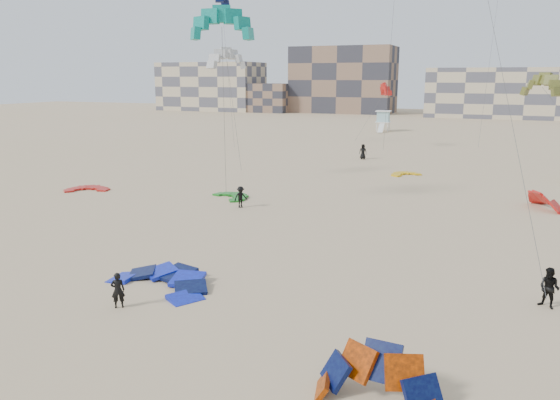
% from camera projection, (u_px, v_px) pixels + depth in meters
% --- Properties ---
extents(ground, '(320.00, 320.00, 0.00)m').
position_uv_depth(ground, '(156.00, 318.00, 22.67)').
color(ground, tan).
rests_on(ground, ground).
extents(kite_ground_blue, '(6.16, 6.35, 1.78)m').
position_uv_depth(kite_ground_blue, '(162.00, 285.00, 26.23)').
color(kite_ground_blue, '#0D27D8').
rests_on(kite_ground_blue, ground).
extents(kite_ground_red, '(4.74, 4.82, 0.62)m').
position_uv_depth(kite_ground_red, '(87.00, 190.00, 48.18)').
color(kite_ground_red, red).
rests_on(kite_ground_red, ground).
extents(kite_ground_green, '(4.73, 4.78, 0.61)m').
position_uv_depth(kite_ground_green, '(231.00, 198.00, 45.24)').
color(kite_ground_green, '#178A1F').
rests_on(kite_ground_green, ground).
extents(kite_ground_red_far, '(5.21, 5.17, 3.85)m').
position_uv_depth(kite_ground_red_far, '(547.00, 208.00, 41.52)').
color(kite_ground_red_far, red).
rests_on(kite_ground_red_far, ground).
extents(kite_ground_yellow, '(4.14, 4.15, 0.55)m').
position_uv_depth(kite_ground_yellow, '(405.00, 175.00, 55.66)').
color(kite_ground_yellow, yellow).
rests_on(kite_ground_yellow, ground).
extents(kitesurfer_main, '(0.70, 0.65, 1.60)m').
position_uv_depth(kitesurfer_main, '(118.00, 290.00, 23.50)').
color(kitesurfer_main, black).
rests_on(kitesurfer_main, ground).
extents(kitesurfer_b, '(1.10, 1.02, 1.81)m').
position_uv_depth(kitesurfer_b, '(549.00, 288.00, 23.44)').
color(kitesurfer_b, black).
rests_on(kitesurfer_b, ground).
extents(kitesurfer_c, '(1.15, 1.22, 1.65)m').
position_uv_depth(kitesurfer_c, '(241.00, 197.00, 41.63)').
color(kitesurfer_c, black).
rests_on(kitesurfer_c, ground).
extents(kitesurfer_e, '(0.98, 0.71, 1.84)m').
position_uv_depth(kitesurfer_e, '(363.00, 152.00, 66.31)').
color(kitesurfer_e, black).
rests_on(kitesurfer_e, ground).
extents(kite_fly_teal_a, '(5.62, 5.53, 13.59)m').
position_uv_depth(kite_fly_teal_a, '(222.00, 27.00, 38.44)').
color(kite_fly_teal_a, '#0C9283').
rests_on(kite_fly_teal_a, ground).
extents(kite_fly_grey, '(5.00, 5.00, 11.53)m').
position_uv_depth(kite_fly_grey, '(227.00, 61.00, 50.48)').
color(kite_fly_grey, silver).
rests_on(kite_fly_grey, ground).
extents(kite_fly_olive, '(8.77, 11.48, 9.37)m').
position_uv_depth(kite_fly_olive, '(542.00, 87.00, 47.76)').
color(kite_fly_olive, olive).
rests_on(kite_fly_olive, ground).
extents(kite_fly_red, '(5.91, 4.25, 8.29)m').
position_uv_depth(kite_fly_red, '(386.00, 90.00, 74.92)').
color(kite_fly_red, red).
rests_on(kite_fly_red, ground).
extents(lifeguard_tower_far, '(2.85, 5.24, 3.77)m').
position_uv_depth(lifeguard_tower_far, '(383.00, 121.00, 100.26)').
color(lifeguard_tower_far, white).
rests_on(lifeguard_tower_far, ground).
extents(condo_west_a, '(30.00, 15.00, 14.00)m').
position_uv_depth(condo_west_a, '(211.00, 87.00, 164.35)').
color(condo_west_a, '#C8B592').
rests_on(condo_west_a, ground).
extents(condo_west_b, '(28.00, 14.00, 18.00)m').
position_uv_depth(condo_west_b, '(343.00, 80.00, 152.76)').
color(condo_west_b, '#80614D').
rests_on(condo_west_b, ground).
extents(condo_mid, '(32.00, 16.00, 12.00)m').
position_uv_depth(condo_mid, '(495.00, 93.00, 135.03)').
color(condo_mid, '#C8B592').
rests_on(condo_mid, ground).
extents(condo_fill_left, '(12.00, 10.00, 8.00)m').
position_uv_depth(condo_fill_left, '(270.00, 98.00, 155.82)').
color(condo_fill_left, '#80614D').
rests_on(condo_fill_left, ground).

